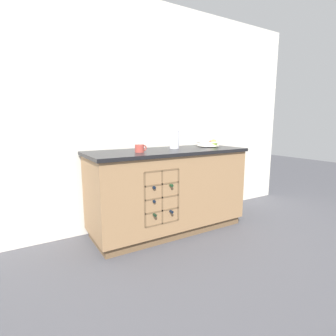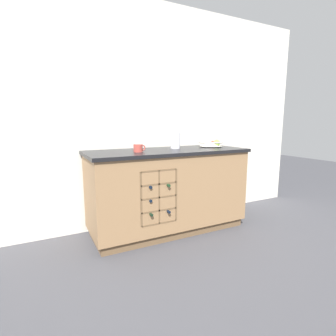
% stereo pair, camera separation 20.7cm
% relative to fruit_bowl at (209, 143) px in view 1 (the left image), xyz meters
% --- Properties ---
extents(ground_plane, '(14.00, 14.00, 0.00)m').
position_rel_fruit_bowl_xyz_m(ground_plane, '(-0.63, -0.07, -0.96)').
color(ground_plane, '#424247').
extents(back_wall, '(4.40, 0.06, 2.55)m').
position_rel_fruit_bowl_xyz_m(back_wall, '(-0.63, 0.31, 0.32)').
color(back_wall, silver).
rests_on(back_wall, ground_plane).
extents(kitchen_island, '(1.75, 0.69, 0.91)m').
position_rel_fruit_bowl_xyz_m(kitchen_island, '(-0.64, -0.07, -0.49)').
color(kitchen_island, brown).
rests_on(kitchen_island, ground_plane).
extents(fruit_bowl, '(0.30, 0.30, 0.09)m').
position_rel_fruit_bowl_xyz_m(fruit_bowl, '(0.00, 0.00, 0.00)').
color(fruit_bowl, silver).
rests_on(fruit_bowl, kitchen_island).
extents(white_pitcher, '(0.17, 0.11, 0.21)m').
position_rel_fruit_bowl_xyz_m(white_pitcher, '(-0.49, 0.02, 0.07)').
color(white_pitcher, white).
rests_on(white_pitcher, kitchen_island).
extents(ceramic_mug, '(0.12, 0.09, 0.08)m').
position_rel_fruit_bowl_xyz_m(ceramic_mug, '(-1.00, -0.13, -0.00)').
color(ceramic_mug, '#B7473D').
rests_on(ceramic_mug, kitchen_island).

